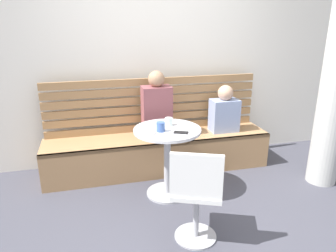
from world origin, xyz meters
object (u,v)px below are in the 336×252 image
booth_bench (159,153)px  phone_on_table (181,132)px  cup_glass_short (169,122)px  plate_small (147,133)px  person_child_left (224,111)px  white_chair (196,193)px  cup_mug_blue (161,127)px  person_adult (157,108)px  cafe_table (167,149)px

booth_bench → phone_on_table: bearing=-85.6°
cup_glass_short → plate_small: bearing=-145.7°
person_child_left → phone_on_table: (-0.78, -0.74, 0.05)m
booth_bench → white_chair: (-0.01, -1.40, 0.24)m
booth_bench → person_child_left: size_ratio=4.64×
cup_glass_short → phone_on_table: bearing=-77.5°
cup_mug_blue → cup_glass_short: (0.13, 0.16, -0.01)m
booth_bench → cup_glass_short: cup_glass_short is taller
person_adult → white_chair: bearing=-89.6°
cup_mug_blue → person_adult: bearing=80.9°
person_child_left → plate_small: person_child_left is taller
white_chair → plate_small: white_chair is taller
cafe_table → cup_glass_short: (0.04, 0.10, 0.26)m
booth_bench → cup_glass_short: size_ratio=33.75×
person_child_left → plate_small: 1.29m
white_chair → cup_mug_blue: bearing=98.9°
person_adult → plate_small: (-0.25, -0.68, -0.05)m
white_chair → plate_small: bearing=109.5°
cafe_table → person_child_left: 1.08m
booth_bench → cafe_table: bearing=-94.0°
booth_bench → person_adult: size_ratio=3.42×
plate_small → cup_glass_short: bearing=34.3°
cafe_table → person_child_left: person_child_left is taller
white_chair → phone_on_table: bearing=84.5°
person_adult → cup_mug_blue: size_ratio=8.31×
cafe_table → phone_on_table: (0.10, -0.15, 0.23)m
person_adult → plate_small: 0.73m
booth_bench → white_chair: size_ratio=3.18×
person_adult → phone_on_table: person_adult is taller
plate_small → cafe_table: bearing=19.4°
cafe_table → phone_on_table: 0.29m
cup_glass_short → person_child_left: bearing=30.1°
cafe_table → cup_glass_short: 0.28m
phone_on_table → person_child_left: bearing=-22.2°
cup_mug_blue → person_child_left: bearing=34.0°
phone_on_table → person_adult: bearing=30.1°
booth_bench → white_chair: white_chair is taller
booth_bench → cup_mug_blue: cup_mug_blue is taller
booth_bench → white_chair: bearing=-90.3°
cup_mug_blue → phone_on_table: 0.21m
cup_glass_short → cup_mug_blue: bearing=-127.2°
phone_on_table → cup_mug_blue: bearing=88.3°
white_chair → phone_on_table: 0.72m
white_chair → cup_mug_blue: white_chair is taller
cafe_table → plate_small: bearing=-160.6°
white_chair → cafe_table: bearing=92.5°
person_adult → person_child_left: size_ratio=1.36×
person_adult → cup_glass_short: (0.02, -0.50, -0.02)m
person_child_left → cup_mug_blue: size_ratio=6.13×
booth_bench → cup_mug_blue: 0.87m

